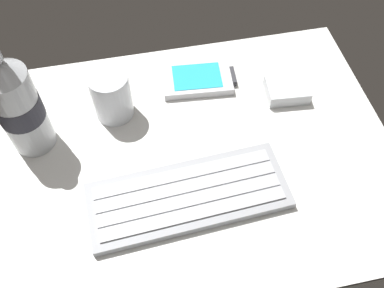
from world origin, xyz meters
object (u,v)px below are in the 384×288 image
Objects in this scene: handheld_device at (198,79)px; charger_block at (287,90)px; keyboard at (188,196)px; juice_cup at (112,97)px; water_bottle at (17,105)px.

charger_block is at bearing -22.60° from handheld_device.
keyboard is at bearing -105.48° from handheld_device.
juice_cup is 1.21× the size of charger_block.
charger_block is (14.32, -5.96, 0.47)cm from handheld_device.
handheld_device is 30.17cm from water_bottle.
juice_cup is 0.41× the size of water_bottle.
water_bottle is 43.15cm from charger_block.
juice_cup is 14.42cm from water_bottle.
keyboard is 23.05cm from handheld_device.
juice_cup is (-15.03, -3.87, 3.18)cm from handheld_device.
charger_block is (42.42, 1.23, -7.81)cm from water_bottle.
water_bottle reaches higher than keyboard.
water_bottle reaches higher than handheld_device.
handheld_device is at bearing 157.40° from charger_block.
juice_cup is (-8.87, 18.34, 3.10)cm from keyboard.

